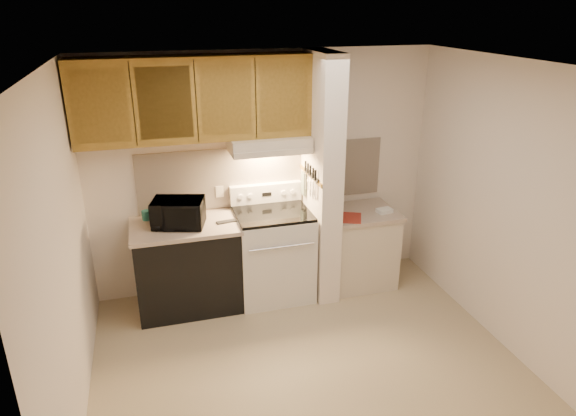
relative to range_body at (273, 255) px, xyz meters
name	(u,v)px	position (x,y,z in m)	size (l,w,h in m)	color
floor	(306,360)	(0.00, -1.16, -0.46)	(3.60, 3.60, 0.00)	tan
ceiling	(311,66)	(0.00, -1.16, 2.04)	(3.60, 3.60, 0.00)	white
wall_back	(264,173)	(0.00, 0.34, 0.79)	(3.60, 0.02, 2.50)	silver
wall_left	(62,258)	(-1.80, -1.16, 0.79)	(0.02, 3.00, 2.50)	silver
wall_right	(504,207)	(1.80, -1.16, 0.79)	(0.02, 3.00, 2.50)	silver
backsplash	(264,175)	(0.00, 0.33, 0.78)	(2.60, 0.02, 0.63)	#F7E0C7
range_body	(273,255)	(0.00, 0.00, 0.00)	(0.76, 0.65, 0.92)	silver
oven_window	(281,266)	(0.00, -0.32, 0.04)	(0.50, 0.01, 0.30)	black
oven_handle	(282,247)	(0.00, -0.35, 0.26)	(0.02, 0.02, 0.65)	silver
cooktop	(273,213)	(0.00, 0.00, 0.48)	(0.74, 0.64, 0.03)	black
range_backguard	(266,193)	(0.00, 0.28, 0.59)	(0.76, 0.08, 0.20)	silver
range_display	(267,194)	(0.00, 0.24, 0.59)	(0.10, 0.01, 0.04)	black
range_knob_left_outer	(240,197)	(-0.28, 0.24, 0.59)	(0.05, 0.05, 0.02)	silver
range_knob_left_inner	(250,196)	(-0.18, 0.24, 0.59)	(0.05, 0.05, 0.02)	silver
range_knob_right_inner	(283,193)	(0.18, 0.24, 0.59)	(0.05, 0.05, 0.02)	silver
range_knob_right_outer	(293,192)	(0.28, 0.24, 0.59)	(0.05, 0.05, 0.02)	silver
dishwasher_front	(188,268)	(-0.88, 0.01, -0.03)	(1.00, 0.63, 0.87)	black
left_countertop	(185,226)	(-0.88, 0.01, 0.43)	(1.04, 0.67, 0.04)	#B7A18E
spoon_rest	(226,222)	(-0.48, -0.05, 0.46)	(0.19, 0.06, 0.01)	black
teal_jar	(146,215)	(-1.23, 0.23, 0.50)	(0.09, 0.09, 0.09)	#1F665C
outlet	(220,192)	(-0.48, 0.32, 0.64)	(0.08, 0.01, 0.12)	beige
microwave	(178,213)	(-0.93, -0.01, 0.58)	(0.48, 0.33, 0.27)	black
partition_pillar	(321,179)	(0.51, -0.01, 0.79)	(0.22, 0.70, 2.50)	white
pillar_trim	(310,175)	(0.39, -0.01, 0.84)	(0.01, 0.70, 0.04)	olive
knife_strip	(311,175)	(0.39, -0.06, 0.86)	(0.02, 0.42, 0.04)	black
knife_blade_a	(315,190)	(0.38, -0.20, 0.76)	(0.01, 0.04, 0.16)	silver
knife_handle_a	(315,175)	(0.38, -0.21, 0.91)	(0.02, 0.02, 0.10)	black
knife_blade_b	(313,188)	(0.38, -0.14, 0.75)	(0.01, 0.04, 0.18)	silver
knife_handle_b	(313,173)	(0.38, -0.14, 0.91)	(0.02, 0.02, 0.10)	black
knife_blade_c	(311,187)	(0.38, -0.07, 0.74)	(0.01, 0.04, 0.20)	silver
knife_handle_c	(310,170)	(0.38, -0.06, 0.91)	(0.02, 0.02, 0.10)	black
knife_blade_d	(308,182)	(0.38, 0.02, 0.76)	(0.01, 0.04, 0.16)	silver
knife_handle_d	(308,168)	(0.38, 0.02, 0.91)	(0.02, 0.02, 0.10)	black
knife_blade_e	(305,180)	(0.38, 0.12, 0.75)	(0.01, 0.04, 0.18)	silver
knife_handle_e	(306,166)	(0.38, 0.10, 0.91)	(0.02, 0.02, 0.10)	black
oven_mitt	(304,183)	(0.38, 0.17, 0.70)	(0.03, 0.10, 0.24)	slate
right_cab_base	(359,249)	(0.97, -0.01, -0.06)	(0.70, 0.60, 0.81)	beige
right_countertop	(361,213)	(0.97, -0.01, 0.37)	(0.74, 0.64, 0.04)	#B7A18E
red_folder	(351,218)	(0.79, -0.16, 0.39)	(0.21, 0.28, 0.01)	maroon
white_box	(384,211)	(1.19, -0.11, 0.41)	(0.16, 0.11, 0.04)	white
range_hood	(269,143)	(0.00, 0.12, 1.17)	(0.78, 0.44, 0.15)	beige
hood_lip	(274,153)	(0.00, -0.08, 1.12)	(0.78, 0.04, 0.06)	beige
upper_cabinets	(194,99)	(-0.69, 0.17, 1.62)	(2.18, 0.33, 0.77)	olive
cab_door_a	(100,106)	(-1.51, 0.01, 1.62)	(0.46, 0.01, 0.63)	olive
cab_gap_a	(133,105)	(-1.23, 0.01, 1.62)	(0.01, 0.01, 0.73)	black
cab_door_b	(165,103)	(-0.96, 0.01, 1.62)	(0.46, 0.01, 0.63)	olive
cab_gap_b	(196,102)	(-0.69, 0.01, 1.62)	(0.01, 0.01, 0.73)	black
cab_door_c	(226,100)	(-0.42, 0.01, 1.62)	(0.46, 0.01, 0.63)	olive
cab_gap_c	(256,99)	(-0.14, 0.01, 1.62)	(0.01, 0.01, 0.73)	black
cab_door_d	(284,97)	(0.13, 0.01, 1.62)	(0.46, 0.01, 0.63)	olive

